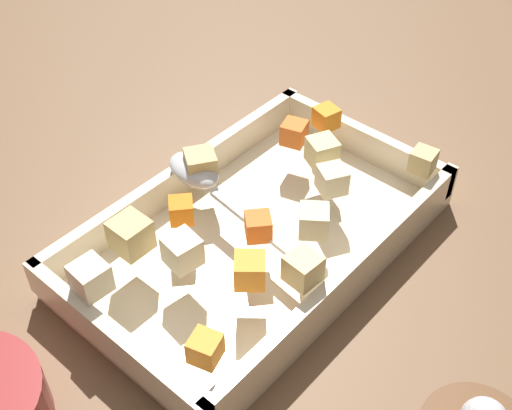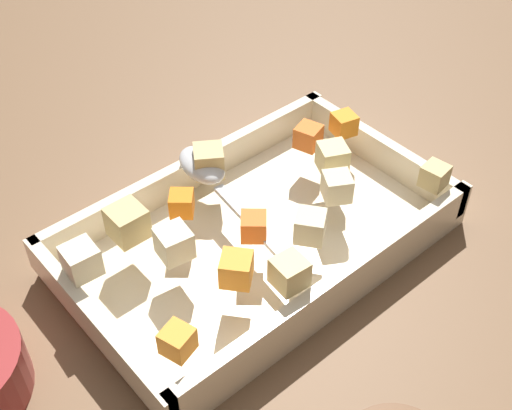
% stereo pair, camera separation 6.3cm
% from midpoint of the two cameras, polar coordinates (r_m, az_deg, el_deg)
% --- Properties ---
extents(ground_plane, '(4.00, 4.00, 0.00)m').
position_cam_midpoint_polar(ground_plane, '(0.67, -1.81, -4.21)').
color(ground_plane, brown).
extents(baking_dish, '(0.37, 0.22, 0.05)m').
position_cam_midpoint_polar(baking_dish, '(0.66, -2.72, -3.04)').
color(baking_dish, beige).
rests_on(baking_dish, ground_plane).
extents(carrot_chunk_near_left, '(0.03, 0.03, 0.02)m').
position_cam_midpoint_polar(carrot_chunk_near_left, '(0.71, 0.70, 6.02)').
color(carrot_chunk_near_left, orange).
rests_on(carrot_chunk_near_left, baking_dish).
extents(carrot_chunk_back_center, '(0.04, 0.04, 0.03)m').
position_cam_midpoint_polar(carrot_chunk_back_center, '(0.57, -3.71, -5.70)').
color(carrot_chunk_back_center, orange).
rests_on(carrot_chunk_back_center, baking_dish).
extents(carrot_chunk_corner_sw, '(0.03, 0.03, 0.02)m').
position_cam_midpoint_polar(carrot_chunk_corner_sw, '(0.53, -7.82, -12.11)').
color(carrot_chunk_corner_sw, orange).
rests_on(carrot_chunk_corner_sw, baking_dish).
extents(carrot_chunk_center, '(0.03, 0.03, 0.02)m').
position_cam_midpoint_polar(carrot_chunk_center, '(0.61, -2.78, -1.97)').
color(carrot_chunk_center, orange).
rests_on(carrot_chunk_center, baking_dish).
extents(carrot_chunk_near_right, '(0.03, 0.03, 0.02)m').
position_cam_midpoint_polar(carrot_chunk_near_right, '(0.74, 3.52, 7.30)').
color(carrot_chunk_near_right, orange).
rests_on(carrot_chunk_near_right, baking_dish).
extents(carrot_chunk_corner_ne, '(0.03, 0.03, 0.02)m').
position_cam_midpoint_polar(carrot_chunk_corner_ne, '(0.63, -9.18, -0.58)').
color(carrot_chunk_corner_ne, orange).
rests_on(carrot_chunk_corner_ne, baking_dish).
extents(potato_chunk_heap_side, '(0.04, 0.04, 0.03)m').
position_cam_midpoint_polar(potato_chunk_heap_side, '(0.61, 1.98, -1.49)').
color(potato_chunk_heap_side, beige).
rests_on(potato_chunk_heap_side, baking_dish).
extents(potato_chunk_mid_right, '(0.04, 0.04, 0.03)m').
position_cam_midpoint_polar(potato_chunk_mid_right, '(0.69, 3.00, 4.43)').
color(potato_chunk_mid_right, '#E0CC89').
rests_on(potato_chunk_mid_right, baking_dish).
extents(potato_chunk_near_spoon, '(0.03, 0.03, 0.03)m').
position_cam_midpoint_polar(potato_chunk_near_spoon, '(0.59, -16.86, -6.07)').
color(potato_chunk_near_spoon, beige).
rests_on(potato_chunk_near_spoon, baking_dish).
extents(potato_chunk_corner_se, '(0.04, 0.04, 0.03)m').
position_cam_midpoint_polar(potato_chunk_corner_se, '(0.67, -7.29, 3.29)').
color(potato_chunk_corner_se, tan).
rests_on(potato_chunk_corner_se, baking_dish).
extents(potato_chunk_rim_edge, '(0.03, 0.03, 0.03)m').
position_cam_midpoint_polar(potato_chunk_rim_edge, '(0.57, 0.83, -5.55)').
color(potato_chunk_rim_edge, '#E0CC89').
rests_on(potato_chunk_rim_edge, baking_dish).
extents(potato_chunk_heap_top, '(0.04, 0.04, 0.03)m').
position_cam_midpoint_polar(potato_chunk_heap_top, '(0.66, 3.72, 2.04)').
color(potato_chunk_heap_top, beige).
rests_on(potato_chunk_heap_top, baking_dish).
extents(potato_chunk_corner_nw, '(0.03, 0.03, 0.03)m').
position_cam_midpoint_polar(potato_chunk_corner_nw, '(0.59, -9.30, -4.00)').
color(potato_chunk_corner_nw, beige).
rests_on(potato_chunk_corner_nw, baking_dish).
extents(potato_chunk_front_center, '(0.03, 0.03, 0.02)m').
position_cam_midpoint_polar(potato_chunk_front_center, '(0.69, 11.43, 3.58)').
color(potato_chunk_front_center, tan).
rests_on(potato_chunk_front_center, baking_dish).
extents(potato_chunk_far_right, '(0.03, 0.03, 0.03)m').
position_cam_midpoint_polar(potato_chunk_far_right, '(0.61, -13.48, -2.63)').
color(potato_chunk_far_right, tan).
rests_on(potato_chunk_far_right, baking_dish).
extents(serving_spoon, '(0.05, 0.21, 0.02)m').
position_cam_midpoint_polar(serving_spoon, '(0.67, -7.27, 2.22)').
color(serving_spoon, silver).
rests_on(serving_spoon, baking_dish).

